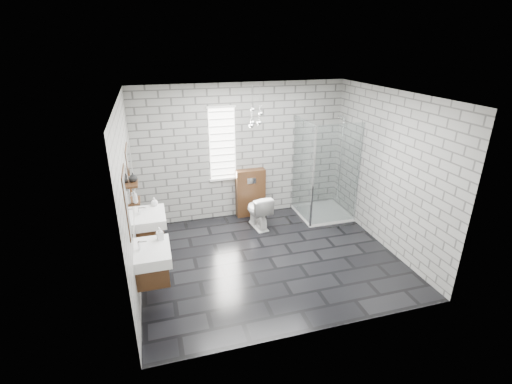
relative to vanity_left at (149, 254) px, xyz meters
name	(u,v)px	position (x,y,z in m)	size (l,w,h in m)	color
floor	(269,258)	(1.91, 0.61, -0.77)	(4.20, 3.60, 0.02)	black
ceiling	(272,94)	(1.91, 0.61, 1.95)	(4.20, 3.60, 0.02)	white
wall_back	(242,152)	(1.91, 2.42, 0.59)	(4.20, 0.02, 2.70)	gray
wall_front	(321,239)	(1.91, -1.20, 0.59)	(4.20, 0.02, 2.70)	gray
wall_left	(129,198)	(-0.20, 0.61, 0.59)	(0.02, 3.60, 2.70)	gray
wall_right	(388,171)	(4.02, 0.61, 0.59)	(0.02, 3.60, 2.70)	gray
vanity_left	(149,254)	(0.00, 0.00, 0.00)	(0.47, 0.70, 1.57)	#4A2C17
vanity_right	(148,219)	(0.00, 1.11, 0.00)	(0.47, 0.70, 1.57)	#4A2C17
shelf_lower	(135,201)	(-0.12, 0.56, 0.56)	(0.14, 0.30, 0.03)	#4A2C17
shelf_upper	(133,184)	(-0.12, 0.56, 0.82)	(0.14, 0.30, 0.03)	#4A2C17
window	(222,144)	(1.51, 2.39, 0.79)	(0.56, 0.05, 1.48)	white
cistern_panel	(250,193)	(2.05, 2.31, -0.26)	(0.60, 0.20, 1.00)	#4A2C17
flush_plate	(252,181)	(2.05, 2.21, 0.04)	(0.18, 0.01, 0.12)	silver
shower_enclosure	(322,195)	(3.41, 1.79, -0.25)	(1.00, 1.00, 2.03)	white
pendant_cluster	(255,118)	(2.05, 1.98, 1.35)	(0.30, 0.27, 0.75)	silver
toilet	(258,211)	(2.05, 1.74, -0.41)	(0.38, 0.67, 0.69)	white
soap_bottle_a	(160,233)	(0.16, 0.20, 0.19)	(0.08, 0.09, 0.19)	#B2B2B2
soap_bottle_b	(154,202)	(0.13, 1.40, 0.17)	(0.12, 0.12, 0.15)	#B2B2B2
soap_bottle_c	(135,197)	(-0.11, 0.45, 0.67)	(0.07, 0.07, 0.18)	#B2B2B2
vase	(133,177)	(-0.11, 0.61, 0.90)	(0.12, 0.12, 0.13)	#B2B2B2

